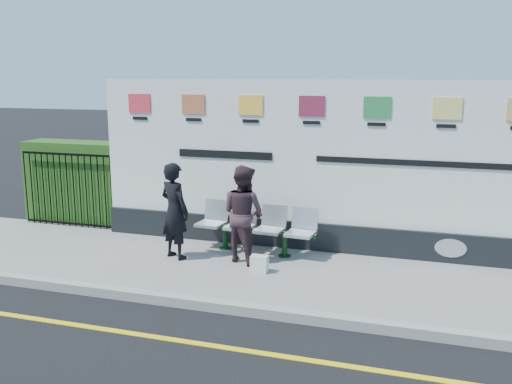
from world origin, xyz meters
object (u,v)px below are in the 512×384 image
Objects in this scene: bench at (254,240)px; woman_right at (243,214)px; billboard at (311,177)px; woman_left at (175,211)px.

bench is 1.32× the size of woman_right.
woman_right is at bearing -89.94° from bench.
billboard reaches higher than bench.
billboard reaches higher than woman_left.
bench is at bearing -126.75° from woman_left.
woman_left is (-2.08, -1.23, -0.48)m from billboard.
bench is 0.76m from woman_right.
billboard is at bearing 36.95° from bench.
woman_left is (-1.20, -0.67, 0.59)m from bench.
billboard is at bearing -107.64° from woman_right.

